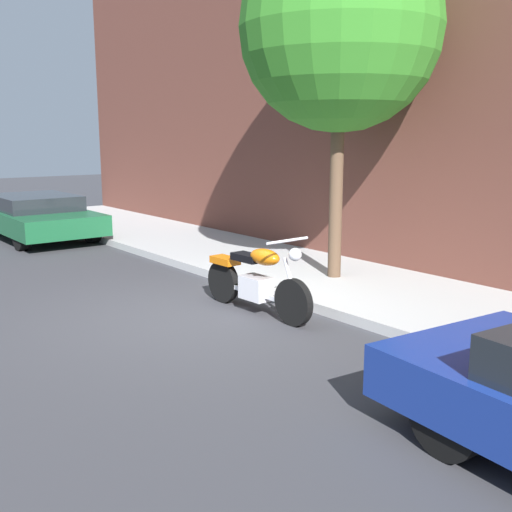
% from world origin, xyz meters
% --- Properties ---
extents(ground_plane, '(60.00, 60.00, 0.00)m').
position_xyz_m(ground_plane, '(0.00, 0.00, 0.00)').
color(ground_plane, '#38383D').
extents(sidewalk, '(24.40, 2.75, 0.14)m').
position_xyz_m(sidewalk, '(0.00, 2.65, 0.07)').
color(sidewalk, '#B0B0B0').
rests_on(sidewalk, ground).
extents(building_facade, '(24.40, 0.50, 8.21)m').
position_xyz_m(building_facade, '(0.00, 4.27, 4.10)').
color(building_facade, brown).
rests_on(building_facade, ground).
extents(motorcycle, '(2.10, 0.70, 1.11)m').
position_xyz_m(motorcycle, '(0.39, 0.64, 0.46)').
color(motorcycle, black).
rests_on(motorcycle, ground).
extents(parked_car_green, '(4.19, 1.90, 1.03)m').
position_xyz_m(parked_car_green, '(-7.73, 0.38, 0.55)').
color(parked_car_green, black).
rests_on(parked_car_green, ground).
extents(street_tree, '(3.11, 3.11, 5.55)m').
position_xyz_m(street_tree, '(-0.11, 2.65, 3.99)').
color(street_tree, brown).
rests_on(street_tree, ground).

